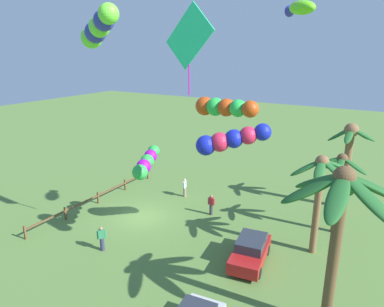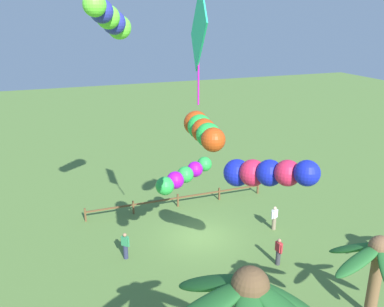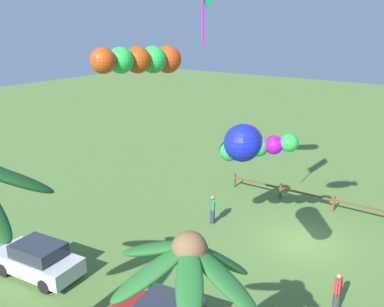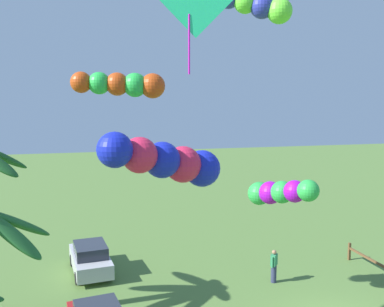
# 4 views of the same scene
# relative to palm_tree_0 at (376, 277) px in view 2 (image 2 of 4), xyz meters

# --- Properties ---
(ground_plane) EXTENTS (120.00, 120.00, 0.00)m
(ground_plane) POSITION_rel_palm_tree_0_xyz_m (1.69, -11.81, -4.65)
(ground_plane) COLOR #567A38
(palm_tree_0) EXTENTS (3.64, 3.47, 6.16)m
(palm_tree_0) POSITION_rel_palm_tree_0_xyz_m (0.00, 0.00, 0.00)
(palm_tree_0) COLOR brown
(palm_tree_0) RESTS_ON ground
(rail_fence) EXTENTS (13.01, 0.12, 0.95)m
(rail_fence) POSITION_rel_palm_tree_0_xyz_m (1.61, -16.35, -4.06)
(rail_fence) COLOR brown
(rail_fence) RESTS_ON ground
(spectator_0) EXTENTS (0.26, 0.55, 1.59)m
(spectator_0) POSITION_rel_palm_tree_0_xyz_m (-1.25, -7.65, -3.84)
(spectator_0) COLOR #38383D
(spectator_0) RESTS_ON ground
(spectator_1) EXTENTS (0.52, 0.35, 1.59)m
(spectator_1) POSITION_rel_palm_tree_0_xyz_m (-3.08, -11.11, -3.84)
(spectator_1) COLOR gray
(spectator_1) RESTS_ON ground
(spectator_2) EXTENTS (0.43, 0.43, 1.59)m
(spectator_2) POSITION_rel_palm_tree_0_xyz_m (6.43, -11.13, -3.84)
(spectator_2) COLOR #2D3351
(spectator_2) RESTS_ON ground
(kite_tube_0) EXTENTS (1.27, 3.44, 0.98)m
(kite_tube_0) POSITION_rel_palm_tree_0_xyz_m (4.71, -3.99, 4.53)
(kite_tube_0) COLOR #C14212
(kite_tube_1) EXTENTS (3.34, 1.68, 1.46)m
(kite_tube_1) POSITION_rel_palm_tree_0_xyz_m (3.47, -9.83, 0.41)
(kite_tube_1) COLOR green
(kite_tube_3) EXTENTS (2.61, 4.09, 2.00)m
(kite_tube_3) POSITION_rel_palm_tree_0_xyz_m (1.47, -5.05, 2.07)
(kite_tube_3) COLOR #1521B9
(kite_tube_4) EXTENTS (2.43, 3.64, 1.94)m
(kite_tube_4) POSITION_rel_palm_tree_0_xyz_m (6.75, -9.81, 8.18)
(kite_tube_4) COLOR #6DF237
(kite_diamond_5) EXTENTS (0.67, 3.23, 4.57)m
(kite_diamond_5) POSITION_rel_palm_tree_0_xyz_m (3.96, -6.37, 7.76)
(kite_diamond_5) COLOR #28E595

